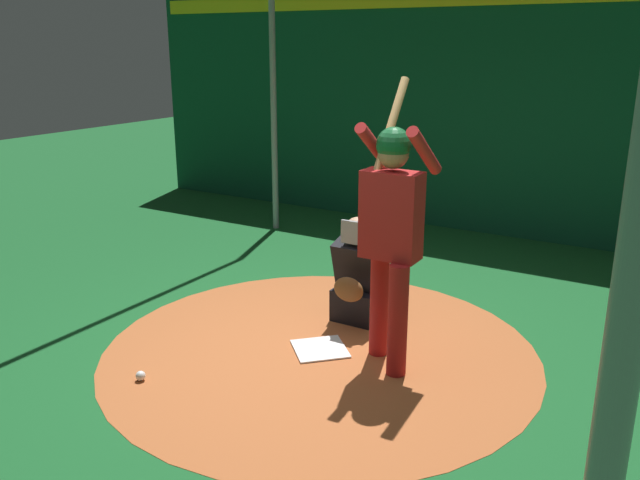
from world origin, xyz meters
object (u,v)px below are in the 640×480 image
(catcher, at_px, (358,281))
(baseball_0, at_px, (141,376))
(batter, at_px, (391,224))
(home_plate, at_px, (320,349))

(catcher, distance_m, baseball_0, 2.05)
(batter, distance_m, baseball_0, 2.19)
(baseball_0, bearing_deg, catcher, 154.73)
(home_plate, height_order, batter, batter)
(batter, xyz_separation_m, baseball_0, (1.22, -1.46, -1.10))
(home_plate, bearing_deg, baseball_0, -38.11)
(batter, bearing_deg, baseball_0, -50.10)
(batter, bearing_deg, catcher, -136.05)
(home_plate, relative_size, baseball_0, 5.68)
(home_plate, bearing_deg, catcher, -178.03)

